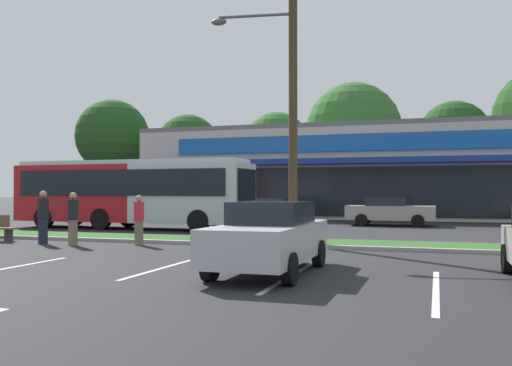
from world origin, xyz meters
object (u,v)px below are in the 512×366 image
at_px(pedestrian_mid, 43,217).
at_px(car_0, 270,237).
at_px(utility_pole, 289,74).
at_px(pedestrian_by_pole, 73,219).
at_px(city_bus, 131,192).
at_px(car_2, 268,211).
at_px(pedestrian_far, 139,220).
at_px(car_1, 390,211).
at_px(car_5, 72,207).

bearing_deg(pedestrian_mid, car_0, 114.79).
xyz_separation_m(utility_pole, pedestrian_by_pole, (-6.71, -2.70, -4.94)).
height_order(city_bus, pedestrian_mid, city_bus).
bearing_deg(car_2, utility_pole, 110.31).
bearing_deg(pedestrian_far, utility_pole, -105.08).
relative_size(pedestrian_mid, pedestrian_far, 1.09).
height_order(car_1, car_5, car_5).
bearing_deg(car_2, city_bus, 47.30).
bearing_deg(car_5, pedestrian_by_pole, -53.91).
bearing_deg(car_0, car_1, 176.25).
xyz_separation_m(city_bus, car_5, (-8.13, 6.61, -1.00)).
bearing_deg(pedestrian_by_pole, pedestrian_mid, 15.34).
bearing_deg(car_0, car_2, -163.23).
height_order(city_bus, car_2, city_bus).
bearing_deg(car_5, utility_pole, -34.26).
height_order(car_5, pedestrian_far, pedestrian_far).
distance_m(utility_pole, pedestrian_far, 7.11).
bearing_deg(car_0, utility_pole, -169.16).
height_order(utility_pole, car_0, utility_pole).
distance_m(car_0, pedestrian_by_pole, 8.93).
bearing_deg(car_2, pedestrian_by_pole, 78.41).
relative_size(pedestrian_by_pole, pedestrian_far, 1.06).
bearing_deg(car_0, car_5, -134.88).
bearing_deg(utility_pole, pedestrian_mid, -162.15).
xyz_separation_m(city_bus, car_1, (11.56, 6.15, -1.01)).
bearing_deg(car_1, car_2, -174.86).
relative_size(car_1, car_5, 1.05).
bearing_deg(car_2, car_1, -174.86).
distance_m(city_bus, car_2, 7.65).
bearing_deg(pedestrian_by_pole, car_0, 174.37).
xyz_separation_m(car_5, pedestrian_by_pole, (10.53, -14.44, 0.12)).
bearing_deg(city_bus, car_0, -47.04).
xyz_separation_m(city_bus, pedestrian_far, (4.39, -7.01, -0.92)).
distance_m(city_bus, car_1, 13.13).
relative_size(city_bus, pedestrian_by_pole, 6.72).
bearing_deg(utility_pole, car_5, 145.74).
relative_size(utility_pole, pedestrian_far, 6.54).
height_order(car_1, pedestrian_far, pedestrian_far).
relative_size(car_1, car_2, 1.09).
bearing_deg(car_0, pedestrian_far, -128.80).
xyz_separation_m(car_0, pedestrian_mid, (-9.28, 4.12, 0.11)).
xyz_separation_m(pedestrian_mid, pedestrian_far, (3.29, 0.69, -0.07)).
bearing_deg(pedestrian_far, car_2, -40.24).
distance_m(utility_pole, car_5, 21.46).
xyz_separation_m(car_2, pedestrian_far, (-0.75, -12.58, 0.11)).
distance_m(car_0, car_5, 26.13).
height_order(car_5, pedestrian_by_pole, pedestrian_by_pole).
relative_size(utility_pole, car_1, 2.45).
bearing_deg(city_bus, car_1, 29.68).
bearing_deg(car_0, city_bus, -138.71).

